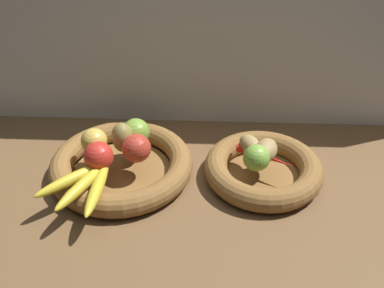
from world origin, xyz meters
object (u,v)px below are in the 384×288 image
(potato_oblong, at_px, (250,145))
(chili_pepper, at_px, (266,157))
(apple_red_front, at_px, (99,156))
(fruit_bowl_left, at_px, (122,165))
(pear_brown, at_px, (123,137))
(potato_large, at_px, (265,151))
(lime_near, at_px, (256,158))
(apple_red_right, at_px, (136,148))
(fruit_bowl_right, at_px, (263,169))
(apple_green_back, at_px, (136,132))
(banana_bunch_front, at_px, (85,183))
(apple_golden_left, at_px, (94,141))

(potato_oblong, height_order, chili_pepper, potato_oblong)
(apple_red_front, distance_m, chili_pepper, 0.40)
(fruit_bowl_left, relative_size, pear_brown, 4.57)
(potato_large, relative_size, potato_oblong, 1.10)
(pear_brown, distance_m, lime_near, 0.33)
(potato_oblong, bearing_deg, apple_red_right, -171.08)
(fruit_bowl_right, height_order, apple_green_back, apple_green_back)
(fruit_bowl_right, height_order, lime_near, lime_near)
(banana_bunch_front, xyz_separation_m, potato_oblong, (0.37, 0.15, 0.01))
(fruit_bowl_left, bearing_deg, pear_brown, 77.04)
(apple_red_front, height_order, potato_large, apple_red_front)
(fruit_bowl_right, bearing_deg, fruit_bowl_left, -180.00)
(banana_bunch_front, height_order, lime_near, lime_near)
(apple_golden_left, xyz_separation_m, apple_red_front, (0.02, -0.06, 0.00))
(apple_green_back, relative_size, chili_pepper, 0.47)
(pear_brown, relative_size, banana_bunch_front, 0.40)
(apple_red_right, height_order, apple_red_front, same)
(potato_large, height_order, potato_oblong, potato_large)
(apple_red_right, distance_m, lime_near, 0.28)
(fruit_bowl_right, bearing_deg, apple_red_front, -172.55)
(banana_bunch_front, bearing_deg, pear_brown, 66.82)
(fruit_bowl_left, height_order, apple_red_front, apple_red_front)
(fruit_bowl_left, relative_size, apple_golden_left, 5.50)
(apple_red_front, xyz_separation_m, potato_large, (0.39, 0.05, -0.01))
(chili_pepper, bearing_deg, potato_large, 142.81)
(chili_pepper, bearing_deg, apple_green_back, -160.94)
(apple_green_back, height_order, pear_brown, pear_brown)
(apple_red_front, xyz_separation_m, lime_near, (0.37, 0.01, -0.00))
(apple_golden_left, xyz_separation_m, chili_pepper, (0.42, -0.02, -0.02))
(apple_golden_left, bearing_deg, apple_red_front, -68.63)
(pear_brown, bearing_deg, potato_oblong, 0.92)
(apple_green_back, height_order, lime_near, apple_green_back)
(apple_golden_left, height_order, banana_bunch_front, apple_golden_left)
(banana_bunch_front, bearing_deg, apple_green_back, 62.83)
(fruit_bowl_right, xyz_separation_m, pear_brown, (-0.35, 0.02, 0.07))
(banana_bunch_front, bearing_deg, apple_red_right, 46.40)
(chili_pepper, bearing_deg, apple_red_front, -144.16)
(fruit_bowl_right, height_order, potato_oblong, potato_oblong)
(apple_red_right, bearing_deg, apple_green_back, 99.49)
(apple_red_front, relative_size, banana_bunch_front, 0.35)
(fruit_bowl_left, height_order, chili_pepper, chili_pepper)
(apple_red_front, bearing_deg, apple_golden_left, 111.37)
(fruit_bowl_right, distance_m, chili_pepper, 0.04)
(chili_pepper, bearing_deg, lime_near, -100.23)
(fruit_bowl_right, height_order, apple_red_front, apple_red_front)
(fruit_bowl_left, bearing_deg, potato_oblong, 4.80)
(lime_near, bearing_deg, apple_red_right, 175.82)
(banana_bunch_front, xyz_separation_m, chili_pepper, (0.41, 0.12, -0.00))
(fruit_bowl_left, height_order, apple_red_right, apple_red_right)
(apple_green_back, bearing_deg, lime_near, -16.84)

